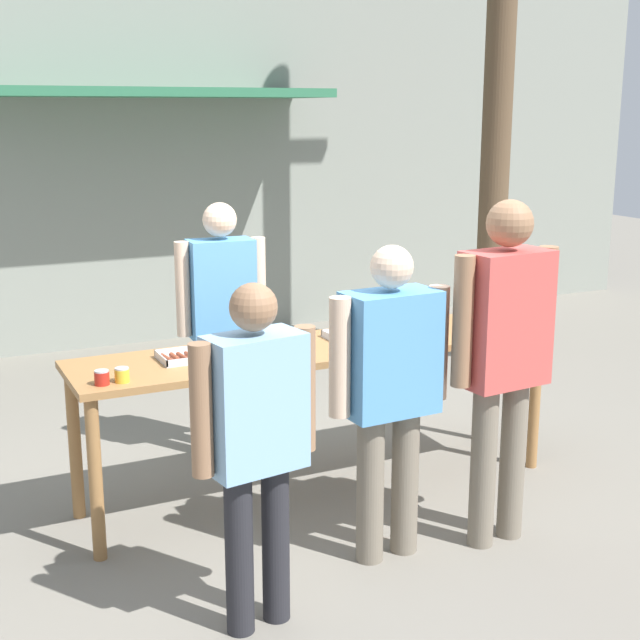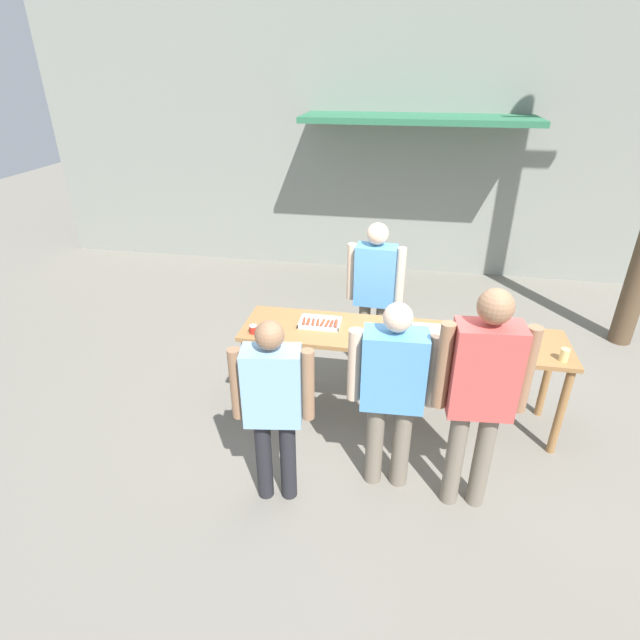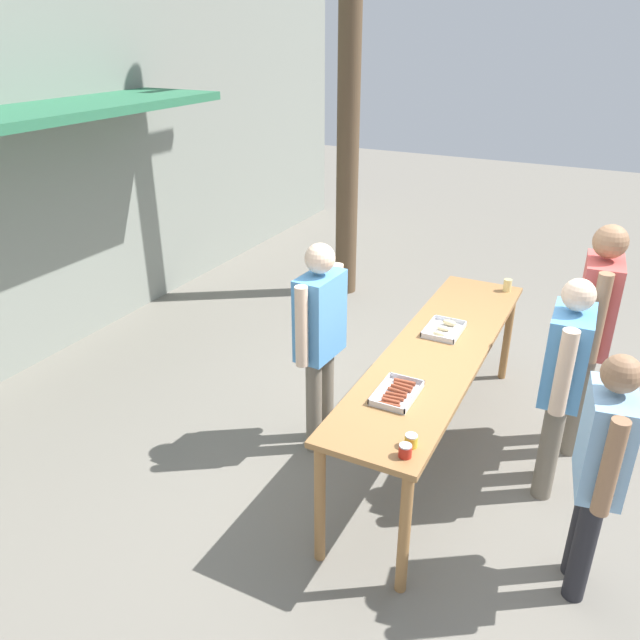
{
  "view_description": "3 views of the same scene",
  "coord_description": "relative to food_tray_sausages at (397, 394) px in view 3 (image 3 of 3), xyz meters",
  "views": [
    {
      "loc": [
        -2.19,
        -4.53,
        2.27
      ],
      "look_at": [
        0.0,
        0.0,
        1.07
      ],
      "focal_mm": 50.0,
      "sensor_mm": 36.0,
      "label": 1
    },
    {
      "loc": [
        -0.03,
        -4.0,
        3.1
      ],
      "look_at": [
        -0.76,
        0.04,
        0.97
      ],
      "focal_mm": 28.0,
      "sensor_mm": 36.0,
      "label": 2
    },
    {
      "loc": [
        -4.0,
        -1.06,
        3.07
      ],
      "look_at": [
        -0.31,
        0.82,
        1.1
      ],
      "focal_mm": 35.0,
      "sensor_mm": 36.0,
      "label": 3
    }
  ],
  "objects": [
    {
      "name": "condiment_jar_mustard",
      "position": [
        -0.57,
        -0.26,
        0.02
      ],
      "size": [
        0.07,
        0.07,
        0.08
      ],
      "color": "#B22319",
      "rests_on": "serving_table"
    },
    {
      "name": "person_customer_holding_hotdog",
      "position": [
        -0.12,
        -1.22,
        -0.0
      ],
      "size": [
        0.6,
        0.29,
        1.57
      ],
      "rotation": [
        0.0,
        0.0,
        3.29
      ],
      "color": "#232328",
      "rests_on": "ground"
    },
    {
      "name": "food_tray_sausages",
      "position": [
        0.0,
        0.0,
        0.0
      ],
      "size": [
        0.38,
        0.25,
        0.04
      ],
      "color": "silver",
      "rests_on": "serving_table"
    },
    {
      "name": "person_customer_with_cup",
      "position": [
        1.32,
        -1.02,
        0.16
      ],
      "size": [
        0.65,
        0.29,
        1.83
      ],
      "rotation": [
        0.0,
        0.0,
        3.23
      ],
      "color": "#756B5B",
      "rests_on": "ground"
    },
    {
      "name": "beer_cup",
      "position": [
        2.08,
        -0.26,
        0.04
      ],
      "size": [
        0.07,
        0.07,
        0.11
      ],
      "color": "#DBC67A",
      "rests_on": "serving_table"
    },
    {
      "name": "ground_plane",
      "position": [
        0.75,
        -0.04,
        -0.93
      ],
      "size": [
        24.0,
        24.0,
        0.0
      ],
      "primitive_type": "plane",
      "color": "slate"
    },
    {
      "name": "building_facade_back",
      "position": [
        0.75,
        3.94,
        1.33
      ],
      "size": [
        12.0,
        1.11,
        4.5
      ],
      "color": "gray",
      "rests_on": "ground"
    },
    {
      "name": "person_customer_waiting_in_line",
      "position": [
        0.72,
        -0.92,
        0.03
      ],
      "size": [
        0.68,
        0.28,
        1.63
      ],
      "rotation": [
        0.0,
        0.0,
        3.19
      ],
      "color": "#756B5B",
      "rests_on": "ground"
    },
    {
      "name": "food_tray_buns",
      "position": [
        1.03,
        -0.0,
        0.0
      ],
      "size": [
        0.37,
        0.26,
        0.05
      ],
      "color": "silver",
      "rests_on": "serving_table"
    },
    {
      "name": "condiment_jar_ketchup",
      "position": [
        -0.46,
        -0.26,
        0.02
      ],
      "size": [
        0.07,
        0.07,
        0.08
      ],
      "color": "gold",
      "rests_on": "serving_table"
    },
    {
      "name": "utility_pole",
      "position": [
        3.44,
        1.94,
        1.88
      ],
      "size": [
        1.1,
        0.26,
        5.49
      ],
      "color": "brown",
      "rests_on": "ground"
    },
    {
      "name": "serving_table",
      "position": [
        0.75,
        -0.04,
        -0.12
      ],
      "size": [
        2.91,
        0.67,
        0.92
      ],
      "color": "olive",
      "rests_on": "ground"
    },
    {
      "name": "person_server_behind_table",
      "position": [
        0.44,
        0.78,
        0.08
      ],
      "size": [
        0.6,
        0.25,
        1.69
      ],
      "rotation": [
        0.0,
        0.0,
        -0.07
      ],
      "color": "#756B5B",
      "rests_on": "ground"
    }
  ]
}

